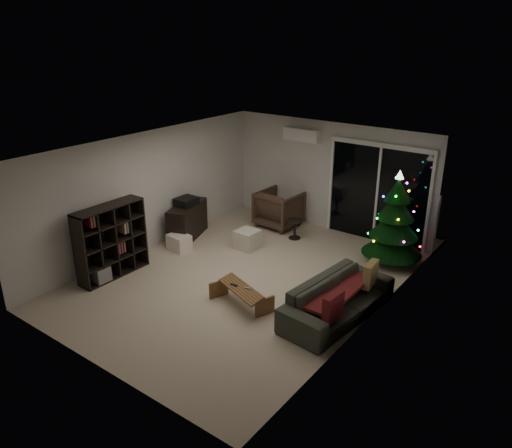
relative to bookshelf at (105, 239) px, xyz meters
The scene contains 18 objects.
room 3.91m from the bookshelf, 46.10° to the left, with size 6.50×7.51×2.60m.
bookshelf is the anchor object (origin of this frame).
media_cabinet 2.22m from the bookshelf, 90.00° to the left, with size 0.46×1.23×0.77m, color black.
stereo 2.20m from the bookshelf, 90.00° to the left, with size 0.39×0.46×0.16m, color black.
armchair 4.19m from the bookshelf, 72.21° to the left, with size 0.92×0.95×0.86m, color #49382C.
ottoman 2.95m from the bookshelf, 59.89° to the left, with size 0.45×0.45×0.40m, color beige.
cardboard_box_a 1.70m from the bookshelf, 77.98° to the left, with size 0.46×0.35×0.33m, color silver.
cardboard_box_b 2.96m from the bookshelf, 60.41° to the left, with size 0.38×0.28×0.26m, color silver.
side_table 4.10m from the bookshelf, 60.76° to the left, with size 0.35×0.35×0.44m, color black.
floor_lamp 4.97m from the bookshelf, 72.10° to the left, with size 0.29×0.29×1.83m, color black.
sofa 4.49m from the bookshelf, 16.01° to the left, with size 2.19×0.86×0.64m, color #303329.
sofa_throw 4.38m from the bookshelf, 16.38° to the left, with size 0.69×1.58×0.05m, color maroon.
cushion_a 4.93m from the bookshelf, 22.49° to the left, with size 0.13×0.42×0.42m, color #A48D50.
cushion_b 4.59m from the bookshelf, ahead, with size 0.13×0.42×0.42m, color maroon.
coffee_table 2.92m from the bookshelf, 11.28° to the left, with size 1.06×0.37×0.34m, color brown, non-canonical shape.
remote_a 2.75m from the bookshelf, 11.90° to the left, with size 0.13×0.04×0.02m, color black.
remote_b 3.00m from the bookshelf, 11.85° to the left, with size 0.12×0.04×0.02m, color slate.
christmas_tree 5.59m from the bookshelf, 41.03° to the left, with size 1.19×1.19×1.93m, color black.
Camera 1 is at (5.21, -6.56, 4.46)m, focal length 35.00 mm.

